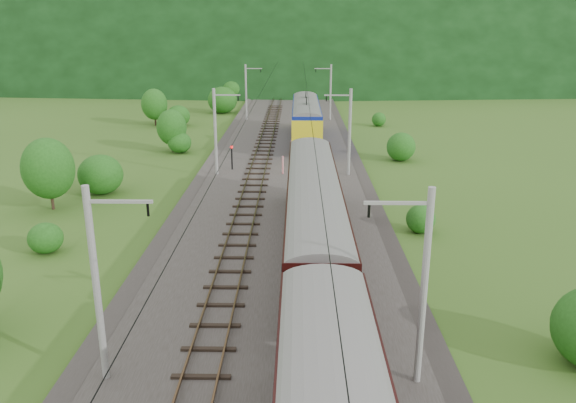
{
  "coord_description": "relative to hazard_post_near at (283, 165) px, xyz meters",
  "views": [
    {
      "loc": [
        1.42,
        -19.19,
        13.8
      ],
      "look_at": [
        0.8,
        16.23,
        2.6
      ],
      "focal_mm": 35.0,
      "sensor_mm": 36.0,
      "label": 1
    }
  ],
  "objects": [
    {
      "name": "ground",
      "position": [
        -0.03,
        -32.34,
        -1.13
      ],
      "size": [
        600.0,
        600.0,
        0.0
      ],
      "primitive_type": "plane",
      "color": "#34571B",
      "rests_on": "ground"
    },
    {
      "name": "railbed",
      "position": [
        -0.03,
        -22.34,
        -0.98
      ],
      "size": [
        14.0,
        220.0,
        0.3
      ],
      "primitive_type": "cube",
      "color": "#38332D",
      "rests_on": "ground"
    },
    {
      "name": "track_left",
      "position": [
        -2.43,
        -22.34,
        -0.76
      ],
      "size": [
        2.4,
        220.0,
        0.27
      ],
      "color": "brown",
      "rests_on": "railbed"
    },
    {
      "name": "track_right",
      "position": [
        2.37,
        -22.34,
        -0.76
      ],
      "size": [
        2.4,
        220.0,
        0.27
      ],
      "color": "brown",
      "rests_on": "railbed"
    },
    {
      "name": "catenary_left",
      "position": [
        -6.15,
        -0.34,
        3.37
      ],
      "size": [
        2.54,
        192.28,
        8.0
      ],
      "color": "gray",
      "rests_on": "railbed"
    },
    {
      "name": "catenary_right",
      "position": [
        6.1,
        -0.34,
        3.37
      ],
      "size": [
        2.54,
        192.28,
        8.0
      ],
      "color": "gray",
      "rests_on": "railbed"
    },
    {
      "name": "overhead_wires",
      "position": [
        -0.03,
        -22.34,
        5.97
      ],
      "size": [
        4.83,
        198.0,
        0.03
      ],
      "color": "black",
      "rests_on": "ground"
    },
    {
      "name": "mountain_main",
      "position": [
        -0.03,
        227.66,
        -1.13
      ],
      "size": [
        504.0,
        360.0,
        244.0
      ],
      "primitive_type": "ellipsoid",
      "color": "black",
      "rests_on": "ground"
    },
    {
      "name": "mountain_ridge",
      "position": [
        -120.03,
        267.66,
        -1.13
      ],
      "size": [
        336.0,
        280.0,
        132.0
      ],
      "primitive_type": "ellipsoid",
      "color": "black",
      "rests_on": "ground"
    },
    {
      "name": "hazard_post_near",
      "position": [
        0.0,
        0.0,
        0.0
      ],
      "size": [
        0.18,
        0.18,
        1.67
      ],
      "primitive_type": "cylinder",
      "color": "red",
      "rests_on": "railbed"
    },
    {
      "name": "hazard_post_far",
      "position": [
        0.73,
        8.65,
        -0.1
      ],
      "size": [
        0.16,
        0.16,
        1.48
      ],
      "primitive_type": "cylinder",
      "color": "red",
      "rests_on": "railbed"
    },
    {
      "name": "signal",
      "position": [
        -4.98,
        1.52,
        0.54
      ],
      "size": [
        0.26,
        0.26,
        2.34
      ],
      "color": "black",
      "rests_on": "railbed"
    },
    {
      "name": "vegetation_left",
      "position": [
        -14.94,
        -12.33,
        1.36
      ],
      "size": [
        12.45,
        144.12,
        5.91
      ],
      "color": "#1F5416",
      "rests_on": "ground"
    }
  ]
}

